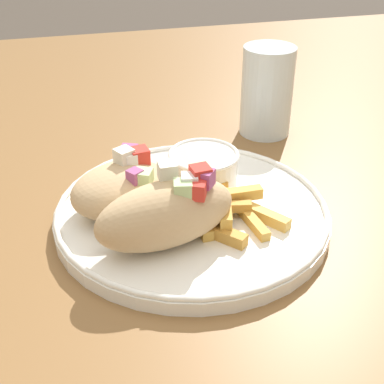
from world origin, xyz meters
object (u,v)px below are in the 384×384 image
(plate, at_px, (192,212))
(pita_sandwich_far, at_px, (123,190))
(water_glass, at_px, (267,95))
(sauce_ramekin, at_px, (207,166))
(pita_sandwich_near, at_px, (167,213))
(fries_pile, at_px, (216,208))

(plate, xyz_separation_m, pita_sandwich_far, (-0.07, 0.01, 0.03))
(pita_sandwich_far, xyz_separation_m, water_glass, (0.22, 0.17, 0.01))
(plate, xyz_separation_m, water_glass, (0.15, 0.18, 0.04))
(sauce_ramekin, distance_m, water_glass, 0.18)
(pita_sandwich_far, height_order, water_glass, water_glass)
(pita_sandwich_near, distance_m, sauce_ramekin, 0.11)
(pita_sandwich_near, distance_m, pita_sandwich_far, 0.07)
(water_glass, bearing_deg, pita_sandwich_near, -128.85)
(pita_sandwich_far, height_order, fries_pile, pita_sandwich_far)
(fries_pile, height_order, sauce_ramekin, sauce_ramekin)
(plate, distance_m, pita_sandwich_near, 0.07)
(plate, height_order, pita_sandwich_near, pita_sandwich_near)
(sauce_ramekin, bearing_deg, pita_sandwich_near, -124.63)
(pita_sandwich_near, distance_m, fries_pile, 0.07)
(plate, distance_m, sauce_ramekin, 0.06)
(pita_sandwich_far, xyz_separation_m, sauce_ramekin, (0.10, 0.03, -0.00))
(plate, bearing_deg, pita_sandwich_far, 169.27)
(plate, bearing_deg, water_glass, 50.59)
(plate, relative_size, sauce_ramekin, 3.64)
(pita_sandwich_near, height_order, pita_sandwich_far, pita_sandwich_near)
(pita_sandwich_near, xyz_separation_m, fries_pile, (0.06, 0.03, -0.02))
(plate, bearing_deg, pita_sandwich_near, -126.68)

